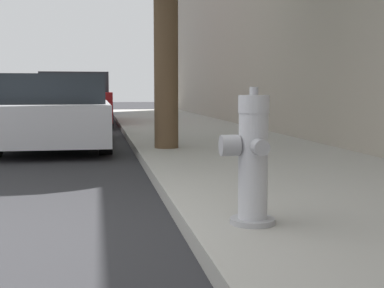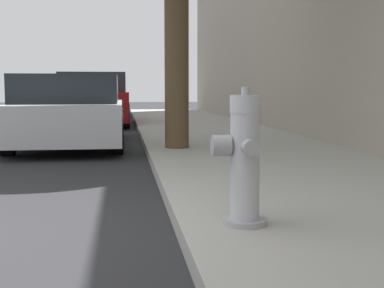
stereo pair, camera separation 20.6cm
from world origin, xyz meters
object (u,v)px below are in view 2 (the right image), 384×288
object	(u,v)px
parked_car_near	(71,112)
parked_car_far	(97,97)
parked_car_mid	(94,100)
fire_hydrant	(243,161)

from	to	relation	value
parked_car_near	parked_car_far	world-z (taller)	parked_car_far
parked_car_near	parked_car_mid	size ratio (longest dim) A/B	1.10
parked_car_mid	parked_car_near	bearing A→B (deg)	-91.50
parked_car_near	parked_car_mid	world-z (taller)	parked_car_mid
fire_hydrant	parked_car_near	size ratio (longest dim) A/B	0.20
parked_car_mid	fire_hydrant	bearing A→B (deg)	-82.53
parked_car_near	parked_car_mid	distance (m)	5.24
parked_car_far	parked_car_near	bearing A→B (deg)	-89.80
parked_car_mid	parked_car_far	bearing A→B (deg)	91.89
fire_hydrant	parked_car_near	bearing A→B (deg)	104.75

